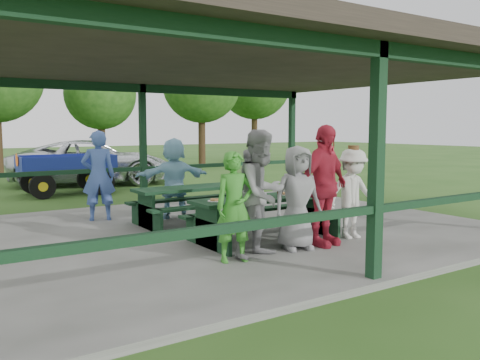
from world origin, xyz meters
TOP-DOWN VIEW (x-y plane):
  - ground at (0.00, 0.00)m, footprint 90.00×90.00m
  - concrete_slab at (0.00, 0.00)m, footprint 10.00×8.00m
  - pavilion_structure at (0.00, 0.00)m, footprint 10.60×8.60m
  - picnic_table_near at (0.13, -1.20)m, footprint 2.60×1.39m
  - picnic_table_far at (-0.09, 0.80)m, footprint 2.58×1.39m
  - table_setting at (0.24, -1.18)m, footprint 2.35×0.45m
  - contestant_green at (-1.07, -2.13)m, footprint 0.66×0.51m
  - contestant_grey_left at (-0.59, -2.13)m, footprint 1.07×0.92m
  - contestant_grey_mid at (0.16, -2.06)m, footprint 0.91×0.69m
  - contestant_red at (0.68, -2.09)m, footprint 1.24×0.72m
  - contestant_white_fedora at (1.49, -1.95)m, footprint 1.10×0.74m
  - spectator_lblue at (-0.22, 1.61)m, footprint 1.66×0.78m
  - spectator_blue at (-1.67, 2.19)m, footprint 0.78×0.61m
  - spectator_grey at (1.63, 1.54)m, footprint 0.85×0.77m
  - pickup_truck at (0.58, 9.84)m, footprint 6.22×4.34m
  - farm_trailer at (-0.94, 7.50)m, footprint 3.69×1.67m
  - tree_mid at (2.94, 16.02)m, footprint 3.40×3.40m
  - tree_right at (7.71, 14.64)m, footprint 3.98×3.98m
  - tree_far_right at (12.83, 17.26)m, footprint 4.43×4.43m

SIDE VIEW (x-z plane):
  - ground at x=0.00m, z-range 0.00..0.00m
  - concrete_slab at x=0.00m, z-range 0.00..0.10m
  - picnic_table_far at x=-0.09m, z-range 0.20..0.95m
  - picnic_table_near at x=0.13m, z-range 0.20..0.95m
  - farm_trailer at x=-0.94m, z-range -0.01..1.29m
  - pickup_truck at x=0.58m, z-range 0.00..1.58m
  - spectator_grey at x=1.63m, z-range 0.10..1.53m
  - table_setting at x=0.24m, z-range 0.83..0.93m
  - contestant_white_fedora at x=1.49m, z-range 0.08..1.71m
  - contestant_green at x=-1.07m, z-range 0.10..1.70m
  - contestant_grey_mid at x=0.16m, z-range 0.10..1.76m
  - spectator_lblue at x=-0.22m, z-range 0.10..1.82m
  - spectator_blue at x=-1.67m, z-range 0.10..1.97m
  - contestant_grey_left at x=-0.59m, z-range 0.10..2.01m
  - contestant_red at x=0.68m, z-range 0.10..2.09m
  - pavilion_structure at x=0.00m, z-range 1.55..4.79m
  - tree_mid at x=2.94m, z-range 0.94..6.25m
  - tree_right at x=7.71m, z-range 1.10..7.32m
  - tree_far_right at x=12.83m, z-range 1.23..8.15m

